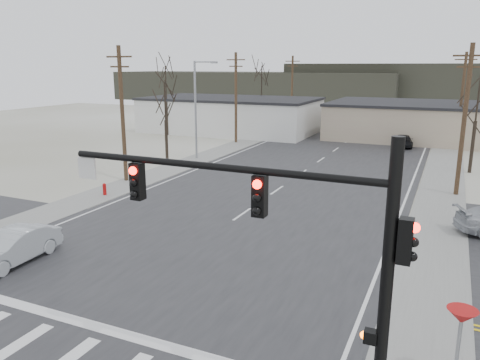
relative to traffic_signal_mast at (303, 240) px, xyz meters
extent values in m
plane|color=silver|center=(-7.89, 6.20, -4.67)|extent=(140.00, 140.00, 0.00)
cube|color=#262628|center=(-7.89, 21.20, -4.65)|extent=(18.00, 110.00, 0.05)
cube|color=#262628|center=(-7.89, 6.20, -4.65)|extent=(90.00, 10.00, 0.04)
cube|color=gray|center=(-18.49, 26.20, -4.64)|extent=(3.00, 90.00, 0.06)
cube|color=gray|center=(2.71, 26.20, -4.64)|extent=(3.00, 90.00, 0.06)
cylinder|color=black|center=(1.91, 0.00, -1.07)|extent=(0.28, 0.28, 7.20)
cylinder|color=black|center=(-2.29, 0.00, 1.53)|extent=(8.40, 0.18, 0.18)
cube|color=black|center=(-1.09, 0.00, 0.93)|extent=(0.32, 0.30, 1.00)
cube|color=black|center=(-4.59, 0.00, 0.93)|extent=(0.32, 0.30, 1.00)
sphere|color=#FF0C05|center=(-1.09, -0.17, 1.25)|extent=(0.22, 0.22, 0.22)
sphere|color=#FF0C05|center=(-4.59, -0.17, 1.25)|extent=(0.22, 0.22, 0.22)
cube|color=black|center=(2.21, 0.00, 0.33)|extent=(0.30, 0.30, 1.00)
cube|color=silver|center=(-6.29, 0.00, 1.13)|extent=(0.60, 0.04, 0.60)
cube|color=black|center=(1.66, 0.00, -2.07)|extent=(0.30, 0.25, 0.30)
sphere|color=#FF5905|center=(1.51, 0.00, -2.07)|extent=(0.18, 0.18, 0.18)
cylinder|color=#A50C0C|center=(-18.09, 14.20, -4.32)|extent=(0.24, 0.24, 0.70)
sphere|color=#A50C0C|center=(-18.09, 14.20, -3.92)|extent=(0.24, 0.24, 0.24)
cylinder|color=gray|center=(3.61, 2.70, -3.62)|extent=(0.10, 0.10, 2.10)
cone|color=#A50C0C|center=(3.61, 2.70, -2.52)|extent=(0.80, 0.80, 0.40)
cube|color=silver|center=(-23.89, 46.20, -2.57)|extent=(22.00, 12.00, 4.20)
cube|color=black|center=(-23.89, 46.20, -0.32)|extent=(22.30, 12.30, 0.30)
cube|color=tan|center=(2.11, 50.20, -2.67)|extent=(26.00, 14.00, 4.00)
cube|color=black|center=(2.11, 50.20, -0.52)|extent=(26.30, 14.30, 0.30)
cylinder|color=#4E3724|center=(-19.39, 18.20, 0.33)|extent=(0.30, 0.30, 10.00)
cube|color=#4E3724|center=(-19.39, 18.20, 4.53)|extent=(2.20, 0.12, 0.12)
cube|color=#4E3724|center=(-19.39, 18.20, 3.83)|extent=(1.60, 0.12, 0.12)
cylinder|color=#4E3724|center=(-19.39, 38.20, 0.33)|extent=(0.30, 0.30, 10.00)
cube|color=#4E3724|center=(-19.39, 38.20, 4.53)|extent=(2.20, 0.12, 0.12)
cube|color=#4E3724|center=(-19.39, 38.20, 3.83)|extent=(1.60, 0.12, 0.12)
cylinder|color=#4E3724|center=(-19.39, 58.20, 0.33)|extent=(0.30, 0.30, 10.00)
cube|color=#4E3724|center=(-19.39, 58.20, 4.53)|extent=(2.20, 0.12, 0.12)
cube|color=#4E3724|center=(-19.39, 58.20, 3.83)|extent=(1.60, 0.12, 0.12)
cylinder|color=#4E3724|center=(3.61, 24.20, 0.33)|extent=(0.30, 0.30, 10.00)
cube|color=#4E3724|center=(3.61, 24.20, 4.53)|extent=(2.20, 0.12, 0.12)
cube|color=#4E3724|center=(3.61, 24.20, 3.83)|extent=(1.60, 0.12, 0.12)
cylinder|color=#4E3724|center=(3.61, 46.20, 0.33)|extent=(0.30, 0.30, 10.00)
cube|color=#4E3724|center=(3.61, 46.20, 4.53)|extent=(2.20, 0.12, 0.12)
cube|color=#4E3724|center=(3.61, 46.20, 3.83)|extent=(1.60, 0.12, 0.12)
cylinder|color=gray|center=(-18.89, 28.20, -0.17)|extent=(0.20, 0.20, 9.00)
cylinder|color=gray|center=(-17.89, 28.20, 4.23)|extent=(2.00, 0.12, 0.12)
cube|color=gray|center=(-16.89, 28.20, 4.18)|extent=(0.60, 0.25, 0.18)
cylinder|color=black|center=(-20.89, 26.20, -2.80)|extent=(0.28, 0.28, 3.75)
cylinder|color=black|center=(-20.89, 26.20, 0.58)|extent=(0.14, 0.14, 3.75)
cylinder|color=black|center=(4.61, 32.20, -2.55)|extent=(0.28, 0.28, 4.25)
cylinder|color=black|center=(4.61, 32.20, 1.28)|extent=(0.14, 0.14, 4.25)
cylinder|color=black|center=(-21.89, 52.20, -2.42)|extent=(0.28, 0.28, 4.50)
cylinder|color=black|center=(-21.89, 52.20, 1.63)|extent=(0.14, 0.14, 4.50)
cylinder|color=black|center=(-29.89, 40.20, -2.42)|extent=(0.28, 0.28, 4.50)
cylinder|color=black|center=(-29.89, 40.20, 1.63)|extent=(0.14, 0.14, 4.50)
cube|color=#333026|center=(-42.89, 98.20, -1.17)|extent=(70.00, 18.00, 7.00)
cube|color=#333026|center=(7.11, 102.20, -0.17)|extent=(80.00, 18.00, 9.00)
imported|color=#ADB3B8|center=(-14.29, 3.67, -3.89)|extent=(1.79, 4.57, 1.48)
imported|color=black|center=(-1.70, 42.93, -3.97)|extent=(2.50, 4.77, 1.32)
imported|color=black|center=(-11.32, 64.80, -3.96)|extent=(3.01, 4.24, 1.34)
camera|label=1|loc=(2.85, -9.84, 3.91)|focal=35.00mm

